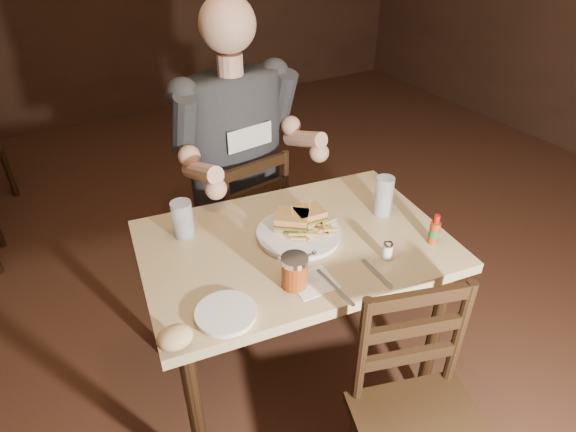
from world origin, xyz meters
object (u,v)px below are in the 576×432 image
diner (239,126)px  glass_left (183,219)px  chair_far (239,224)px  side_plate (226,314)px  dinner_plate (299,235)px  syrup_dispenser (295,272)px  main_table (295,261)px  hot_sauce (435,229)px  glass_right (384,196)px

diner → glass_left: diner is taller
chair_far → glass_left: size_ratio=6.11×
chair_far → side_plate: 1.05m
glass_left → side_plate: bearing=-94.1°
chair_far → dinner_plate: 0.74m
syrup_dispenser → main_table: bearing=66.6°
main_table → glass_left: 0.44m
diner → hot_sauce: size_ratio=9.05×
dinner_plate → glass_right: 0.37m
hot_sauce → chair_far: bearing=111.2°
main_table → dinner_plate: size_ratio=3.88×
main_table → side_plate: (-0.36, -0.22, 0.10)m
glass_left → syrup_dispenser: size_ratio=1.25×
diner → glass_right: size_ratio=6.68×
chair_far → syrup_dispenser: syrup_dispenser is taller
glass_right → glass_left: bearing=161.3°
hot_sauce → main_table: bearing=149.4°
chair_far → hot_sauce: (0.36, -0.92, 0.40)m
dinner_plate → glass_left: glass_left is taller
main_table → diner: 0.68m
main_table → diner: bearing=83.1°
syrup_dispenser → side_plate: syrup_dispenser is taller
glass_left → glass_right: size_ratio=0.88×
main_table → hot_sauce: bearing=-30.6°
glass_left → glass_right: 0.76m
hot_sauce → glass_right: bearing=98.9°
main_table → chair_far: 0.72m
syrup_dispenser → dinner_plate: bearing=63.5°
diner → glass_left: bearing=-144.3°
diner → side_plate: (-0.44, -0.83, -0.19)m
side_plate → glass_left: bearing=85.9°
main_table → dinner_plate: dinner_plate is taller
side_plate → glass_right: bearing=15.6°
main_table → hot_sauce: 0.52m
dinner_plate → main_table: bearing=-147.6°
chair_far → glass_left: bearing=40.1°
chair_far → hot_sauce: 1.06m
glass_right → diner: bearing=116.6°
diner → syrup_dispenser: 0.85m
dinner_plate → syrup_dispenser: size_ratio=2.69×
hot_sauce → syrup_dispenser: size_ratio=1.05×
diner → side_plate: size_ratio=5.94×
hot_sauce → syrup_dispenser: hot_sauce is taller
chair_far → dinner_plate: size_ratio=2.84×
glass_right → hot_sauce: glass_right is taller
main_table → syrup_dispenser: bearing=-120.6°
main_table → diner: size_ratio=1.10×
main_table → side_plate: bearing=-148.8°
dinner_plate → glass_right: size_ratio=1.89×
glass_left → hot_sauce: glass_left is taller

